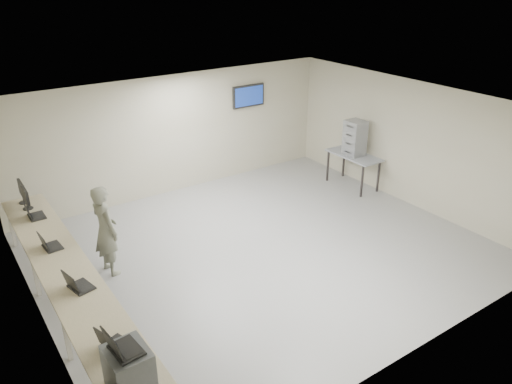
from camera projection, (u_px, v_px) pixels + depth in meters
room at (262, 181)px, 9.13m from camera, size 8.01×7.01×2.81m
workbench at (66, 272)px, 7.46m from camera, size 0.76×6.00×0.90m
equipment_box at (129, 369)px, 5.23m from camera, size 0.43×0.49×0.50m
laptop_on_box at (120, 347)px, 5.07m from camera, size 0.34×0.40×0.29m
laptop_0 at (113, 344)px, 5.84m from camera, size 0.41×0.44×0.29m
laptop_1 at (77, 284)px, 6.93m from camera, size 0.37×0.42×0.29m
laptop_2 at (49, 244)px, 7.93m from camera, size 0.31×0.37×0.27m
laptop_3 at (33, 214)px, 8.89m from camera, size 0.30×0.37×0.29m
monitor_near at (26, 197)px, 9.15m from camera, size 0.19×0.42×0.41m
monitor_far at (22, 190)px, 9.38m from camera, size 0.19×0.43×0.43m
soldier at (106, 230)px, 8.64m from camera, size 0.49×0.66×1.66m
side_table at (354, 157)px, 12.12m from camera, size 0.65×1.39×0.83m
storage_bins at (355, 138)px, 11.91m from camera, size 0.40×0.45×0.85m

